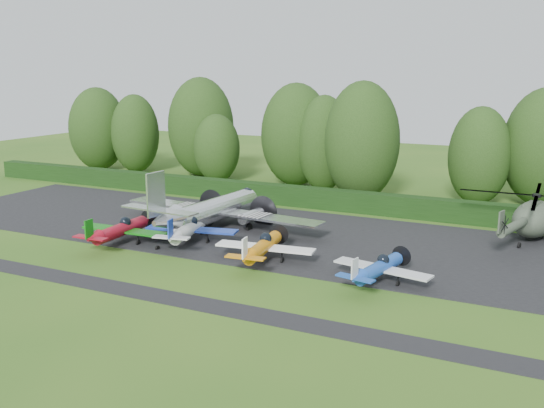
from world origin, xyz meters
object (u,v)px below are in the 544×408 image
at_px(light_plane_red, 121,230).
at_px(light_plane_white, 190,229).
at_px(light_plane_blue, 379,268).
at_px(helicopter, 535,216).
at_px(light_plane_orange, 263,247).
at_px(transport_plane, 213,210).

xyz_separation_m(light_plane_red, light_plane_white, (4.75, 2.57, 0.00)).
relative_size(light_plane_white, light_plane_blue, 1.13).
xyz_separation_m(light_plane_white, helicopter, (24.60, 12.87, 0.85)).
bearing_deg(light_plane_orange, light_plane_red, -169.52).
relative_size(transport_plane, light_plane_red, 2.49).
xyz_separation_m(light_plane_red, light_plane_orange, (12.23, 0.71, -0.03)).
bearing_deg(helicopter, light_plane_orange, -154.20).
xyz_separation_m(transport_plane, light_plane_red, (-4.22, -7.02, -0.55)).
relative_size(light_plane_white, helicopter, 0.57).
relative_size(transport_plane, light_plane_orange, 2.55).
height_order(light_plane_white, light_plane_blue, light_plane_white).
xyz_separation_m(transport_plane, helicopter, (25.14, 8.41, 0.30)).
bearing_deg(helicopter, light_plane_blue, -133.43).
bearing_deg(light_plane_white, helicopter, 39.35).
height_order(light_plane_white, light_plane_orange, light_plane_white).
relative_size(light_plane_orange, helicopter, 0.55).
bearing_deg(light_plane_red, light_plane_orange, 5.45).
distance_m(light_plane_white, light_plane_blue, 16.41).
distance_m(light_plane_white, light_plane_orange, 7.70).
height_order(transport_plane, light_plane_orange, transport_plane).
relative_size(transport_plane, light_plane_blue, 2.82).
bearing_deg(light_plane_blue, light_plane_white, 159.96).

